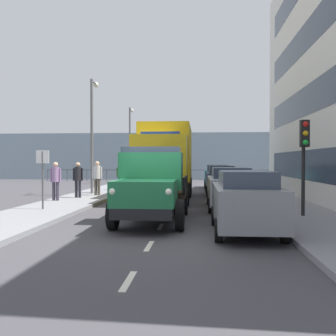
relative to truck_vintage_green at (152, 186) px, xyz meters
name	(u,v)px	position (x,y,z in m)	size (l,w,h in m)	color
ground_plane	(175,202)	(-0.35, -6.33, -1.18)	(80.00, 80.00, 0.00)	#423F44
sidewalk_left	(275,201)	(-5.10, -6.33, -1.10)	(2.74, 39.14, 0.15)	gray
sidewalk_right	(79,200)	(4.40, -6.33, -1.10)	(2.74, 39.14, 0.15)	gray
road_centreline_markings	(175,203)	(-0.35, -6.11, -1.17)	(0.12, 36.06, 0.01)	silver
sea_horizon	(189,156)	(-0.35, -28.90, 1.32)	(80.00, 0.80, 5.00)	gray
seawall_railing	(187,172)	(-0.35, -25.30, -0.26)	(28.08, 0.08, 1.20)	#4C5156
truck_vintage_green	(152,186)	(0.00, 0.00, 0.00)	(2.17, 5.64, 2.43)	black
lorry_cargo_yellow	(166,159)	(0.23, -7.79, 0.90)	(2.58, 8.20, 3.87)	gold
car_grey_kerbside_near	(246,201)	(-2.78, 1.55, -0.28)	(1.77, 4.06, 1.72)	slate
car_silver_kerbside_1	(230,187)	(-2.78, -3.96, -0.28)	(1.85, 4.56, 1.72)	#B7BABF
car_navy_kerbside_2	(221,180)	(-2.78, -10.46, -0.28)	(1.79, 4.25, 1.72)	navy
car_teal_kerbside_3	(217,176)	(-2.78, -15.85, -0.28)	(1.83, 4.30, 1.72)	#1E6670
car_white_oppositeside_0	(143,178)	(2.08, -12.17, -0.28)	(1.97, 4.52, 1.72)	white
car_black_oppositeside_1	(154,175)	(2.08, -18.37, -0.28)	(1.84, 4.21, 1.72)	black
pedestrian_with_bag	(56,178)	(5.17, -5.26, 0.03)	(0.53, 0.34, 1.79)	#383342
pedestrian_by_lamp	(78,177)	(4.58, -6.72, 0.02)	(0.53, 0.34, 1.77)	black
pedestrian_couple_b	(97,175)	(3.97, -8.14, 0.06)	(0.53, 0.34, 1.83)	#4C473D
pedestrian_near_railing	(98,176)	(4.41, -9.83, -0.09)	(0.53, 0.34, 1.60)	#4C473D
pedestrian_couple_a	(120,174)	(3.52, -12.03, -0.04)	(0.53, 0.34, 1.68)	#4C473D
traffic_light_near	(304,146)	(-5.00, -0.94, 1.29)	(0.28, 0.41, 3.20)	black
lamp_post_promenade	(93,126)	(4.56, -9.37, 2.83)	(0.32, 1.14, 6.48)	#59595B
lamp_post_far	(130,138)	(4.48, -20.93, 2.83)	(0.32, 1.14, 6.48)	#59595B
street_sign	(43,169)	(4.46, -2.06, 0.50)	(0.50, 0.07, 2.25)	#4C4C4C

